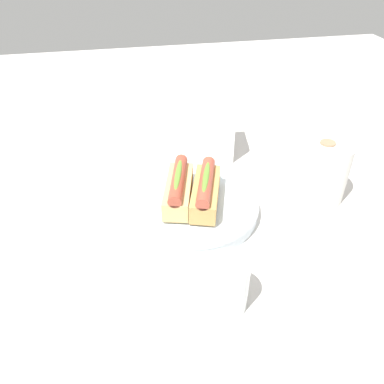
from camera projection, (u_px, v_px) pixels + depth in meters
The scene contains 7 objects.
ground_plane at pixel (185, 206), 0.81m from camera, with size 2.40×2.40×0.00m, color beige.
serving_bowl at pixel (192, 205), 0.79m from camera, with size 0.27×0.27×0.03m.
hotdog_front at pixel (178, 188), 0.77m from camera, with size 0.16×0.09×0.06m.
hotdog_back at pixel (206, 190), 0.76m from camera, with size 0.16×0.09×0.06m.
water_glass at pixel (227, 286), 0.59m from camera, with size 0.07×0.07×0.09m.
paper_towel_roll at pixel (321, 171), 0.81m from camera, with size 0.11×0.11×0.13m.
napkin_box at pixel (224, 126), 0.95m from camera, with size 0.11×0.04×0.15m, color white.
Camera 1 is at (0.63, -0.11, 0.51)m, focal length 35.84 mm.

